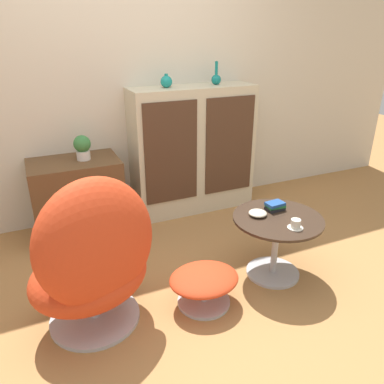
{
  "coord_description": "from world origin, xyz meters",
  "views": [
    {
      "loc": [
        -0.78,
        -1.82,
        1.63
      ],
      "look_at": [
        0.23,
        0.45,
        0.55
      ],
      "focal_mm": 35.0,
      "sensor_mm": 36.0,
      "label": 1
    }
  ],
  "objects_px": {
    "vase_leftmost": "(166,82)",
    "vase_inner_left": "(216,78)",
    "bowl": "(258,213)",
    "egg_chair": "(94,260)",
    "sideboard": "(193,150)",
    "teacup": "(296,225)",
    "tv_console": "(78,197)",
    "ottoman": "(204,282)",
    "potted_plant": "(82,147)",
    "book_stack": "(275,206)",
    "coffee_table": "(276,236)"
  },
  "relations": [
    {
      "from": "vase_leftmost",
      "to": "vase_inner_left",
      "type": "relative_size",
      "value": 0.58
    },
    {
      "from": "vase_inner_left",
      "to": "bowl",
      "type": "relative_size",
      "value": 1.61
    },
    {
      "from": "egg_chair",
      "to": "vase_leftmost",
      "type": "xyz_separation_m",
      "value": [
        0.92,
        1.26,
        0.77
      ]
    },
    {
      "from": "sideboard",
      "to": "teacup",
      "type": "xyz_separation_m",
      "value": [
        0.08,
        -1.43,
        -0.1
      ]
    },
    {
      "from": "tv_console",
      "to": "vase_leftmost",
      "type": "xyz_separation_m",
      "value": [
        0.85,
        0.05,
        0.9
      ]
    },
    {
      "from": "ottoman",
      "to": "potted_plant",
      "type": "distance_m",
      "value": 1.5
    },
    {
      "from": "vase_inner_left",
      "to": "potted_plant",
      "type": "bearing_deg",
      "value": -177.52
    },
    {
      "from": "ottoman",
      "to": "book_stack",
      "type": "xyz_separation_m",
      "value": [
        0.64,
        0.19,
        0.32
      ]
    },
    {
      "from": "sideboard",
      "to": "potted_plant",
      "type": "bearing_deg",
      "value": -177.18
    },
    {
      "from": "egg_chair",
      "to": "ottoman",
      "type": "height_order",
      "value": "egg_chair"
    },
    {
      "from": "tv_console",
      "to": "potted_plant",
      "type": "height_order",
      "value": "potted_plant"
    },
    {
      "from": "vase_leftmost",
      "to": "potted_plant",
      "type": "relative_size",
      "value": 0.57
    },
    {
      "from": "egg_chair",
      "to": "book_stack",
      "type": "bearing_deg",
      "value": 4.88
    },
    {
      "from": "sideboard",
      "to": "coffee_table",
      "type": "height_order",
      "value": "sideboard"
    },
    {
      "from": "bowl",
      "to": "ottoman",
      "type": "bearing_deg",
      "value": -161.39
    },
    {
      "from": "tv_console",
      "to": "ottoman",
      "type": "bearing_deg",
      "value": -66.2
    },
    {
      "from": "potted_plant",
      "to": "book_stack",
      "type": "height_order",
      "value": "potted_plant"
    },
    {
      "from": "tv_console",
      "to": "book_stack",
      "type": "distance_m",
      "value": 1.64
    },
    {
      "from": "vase_inner_left",
      "to": "ottoman",
      "type": "bearing_deg",
      "value": -119.27
    },
    {
      "from": "sideboard",
      "to": "tv_console",
      "type": "height_order",
      "value": "sideboard"
    },
    {
      "from": "sideboard",
      "to": "teacup",
      "type": "distance_m",
      "value": 1.43
    },
    {
      "from": "book_stack",
      "to": "bowl",
      "type": "bearing_deg",
      "value": -170.62
    },
    {
      "from": "teacup",
      "to": "book_stack",
      "type": "height_order",
      "value": "teacup"
    },
    {
      "from": "tv_console",
      "to": "potted_plant",
      "type": "relative_size",
      "value": 3.56
    },
    {
      "from": "vase_leftmost",
      "to": "book_stack",
      "type": "bearing_deg",
      "value": -72.44
    },
    {
      "from": "coffee_table",
      "to": "book_stack",
      "type": "height_order",
      "value": "book_stack"
    },
    {
      "from": "sideboard",
      "to": "potted_plant",
      "type": "distance_m",
      "value": 1.02
    },
    {
      "from": "egg_chair",
      "to": "vase_inner_left",
      "type": "height_order",
      "value": "vase_inner_left"
    },
    {
      "from": "potted_plant",
      "to": "bowl",
      "type": "distance_m",
      "value": 1.51
    },
    {
      "from": "tv_console",
      "to": "teacup",
      "type": "distance_m",
      "value": 1.81
    },
    {
      "from": "sideboard",
      "to": "teacup",
      "type": "height_order",
      "value": "sideboard"
    },
    {
      "from": "coffee_table",
      "to": "egg_chair",
      "type": "bearing_deg",
      "value": -179.88
    },
    {
      "from": "coffee_table",
      "to": "book_stack",
      "type": "xyz_separation_m",
      "value": [
        0.05,
        0.11,
        0.18
      ]
    },
    {
      "from": "vase_leftmost",
      "to": "vase_inner_left",
      "type": "xyz_separation_m",
      "value": [
        0.48,
        0.0,
        0.0
      ]
    },
    {
      "from": "teacup",
      "to": "bowl",
      "type": "height_order",
      "value": "teacup"
    },
    {
      "from": "vase_leftmost",
      "to": "sideboard",
      "type": "bearing_deg",
      "value": -0.9
    },
    {
      "from": "coffee_table",
      "to": "vase_inner_left",
      "type": "distance_m",
      "value": 1.57
    },
    {
      "from": "tv_console",
      "to": "vase_leftmost",
      "type": "height_order",
      "value": "vase_leftmost"
    },
    {
      "from": "ottoman",
      "to": "vase_leftmost",
      "type": "relative_size",
      "value": 3.89
    },
    {
      "from": "book_stack",
      "to": "tv_console",
      "type": "bearing_deg",
      "value": 137.73
    },
    {
      "from": "tv_console",
      "to": "coffee_table",
      "type": "relative_size",
      "value": 1.18
    },
    {
      "from": "teacup",
      "to": "book_stack",
      "type": "xyz_separation_m",
      "value": [
        0.04,
        0.28,
        0.0
      ]
    },
    {
      "from": "tv_console",
      "to": "potted_plant",
      "type": "xyz_separation_m",
      "value": [
        0.09,
        0.0,
        0.43
      ]
    },
    {
      "from": "ottoman",
      "to": "book_stack",
      "type": "relative_size",
      "value": 3.26
    },
    {
      "from": "vase_leftmost",
      "to": "book_stack",
      "type": "xyz_separation_m",
      "value": [
        0.37,
        -1.15,
        -0.74
      ]
    },
    {
      "from": "book_stack",
      "to": "bowl",
      "type": "relative_size",
      "value": 1.11
    },
    {
      "from": "egg_chair",
      "to": "teacup",
      "type": "xyz_separation_m",
      "value": [
        1.25,
        -0.17,
        0.03
      ]
    },
    {
      "from": "teacup",
      "to": "ottoman",
      "type": "bearing_deg",
      "value": 171.79
    },
    {
      "from": "sideboard",
      "to": "book_stack",
      "type": "relative_size",
      "value": 8.5
    },
    {
      "from": "coffee_table",
      "to": "vase_leftmost",
      "type": "height_order",
      "value": "vase_leftmost"
    }
  ]
}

